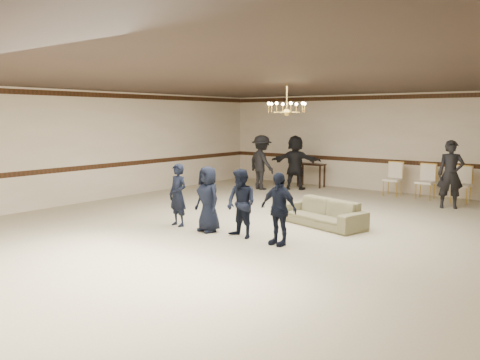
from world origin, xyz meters
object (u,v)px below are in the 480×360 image
object	(u,v)px
adult_left	(262,162)
banquet_chair_left	(393,179)
adult_right	(451,174)
console_table	(311,175)
chandelier	(287,98)
adult_mid	(295,162)
banquet_chair_mid	(425,182)
boy_d	(278,209)
boy_a	(178,195)
settee	(322,213)
boy_c	(241,204)
boy_b	(208,199)
banquet_chair_right	(461,185)

from	to	relation	value
adult_left	banquet_chair_left	bearing A→B (deg)	-141.29
adult_right	console_table	world-z (taller)	adult_right
chandelier	adult_mid	size ratio (longest dim) A/B	0.51
banquet_chair_left	banquet_chair_mid	xyz separation A→B (m)	(1.00, 0.00, 0.00)
boy_d	adult_right	xyz separation A→B (m)	(1.55, 6.03, 0.21)
adult_right	boy_a	bearing A→B (deg)	-148.08
chandelier	adult_right	xyz separation A→B (m)	(2.58, 4.15, -1.96)
settee	adult_right	size ratio (longest dim) A/B	1.11
chandelier	boy_a	bearing A→B (deg)	-131.65
adult_left	boy_d	bearing A→B (deg)	147.76
chandelier	adult_right	distance (m)	5.26
adult_left	adult_mid	size ratio (longest dim) A/B	1.00
boy_a	banquet_chair_left	size ratio (longest dim) A/B	1.36
banquet_chair_mid	settee	bearing A→B (deg)	-94.30
boy_c	boy_b	bearing A→B (deg)	-170.79
boy_b	banquet_chair_right	bearing A→B (deg)	77.44
settee	adult_left	world-z (taller)	adult_left
chandelier	boy_c	world-z (taller)	chandelier
boy_b	settee	xyz separation A→B (m)	(1.67, 2.01, -0.41)
boy_c	boy_d	xyz separation A→B (m)	(0.90, 0.00, 0.00)
adult_mid	banquet_chair_left	distance (m)	3.22
banquet_chair_left	boy_b	bearing A→B (deg)	-98.25
chandelier	console_table	bearing A→B (deg)	113.85
boy_a	settee	distance (m)	3.29
boy_a	banquet_chair_right	bearing A→B (deg)	64.73
boy_c	adult_mid	distance (m)	6.95
settee	console_table	bearing A→B (deg)	136.96
boy_c	console_table	size ratio (longest dim) A/B	1.43
boy_d	adult_right	bearing A→B (deg)	80.46
chandelier	banquet_chair_right	world-z (taller)	chandelier
settee	boy_a	bearing A→B (deg)	-127.04
settee	banquet_chair_mid	bearing A→B (deg)	97.18
boy_a	banquet_chair_right	world-z (taller)	boy_a
boy_b	boy_c	world-z (taller)	same
boy_a	adult_left	xyz separation A→B (m)	(-1.75, 5.73, 0.21)
adult_right	banquet_chair_left	size ratio (longest dim) A/B	1.77
boy_b	chandelier	bearing A→B (deg)	80.57
adult_left	banquet_chair_mid	world-z (taller)	adult_left
banquet_chair_right	boy_d	bearing A→B (deg)	-98.68
settee	adult_right	world-z (taller)	adult_right
banquet_chair_mid	banquet_chair_right	distance (m)	1.00
chandelier	settee	size ratio (longest dim) A/B	0.46
adult_right	settee	bearing A→B (deg)	-135.54
banquet_chair_left	console_table	bearing A→B (deg)	178.89
settee	adult_mid	world-z (taller)	adult_mid
boy_b	adult_left	size ratio (longest dim) A/B	0.77
settee	console_table	xyz separation A→B (m)	(-3.30, 5.29, 0.11)
banquet_chair_mid	adult_mid	bearing A→B (deg)	-167.22
console_table	boy_a	bearing A→B (deg)	-83.70
adult_mid	banquet_chair_mid	size ratio (longest dim) A/B	1.77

